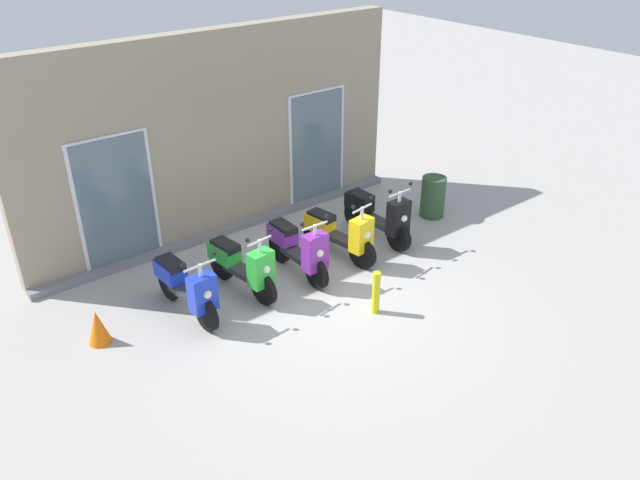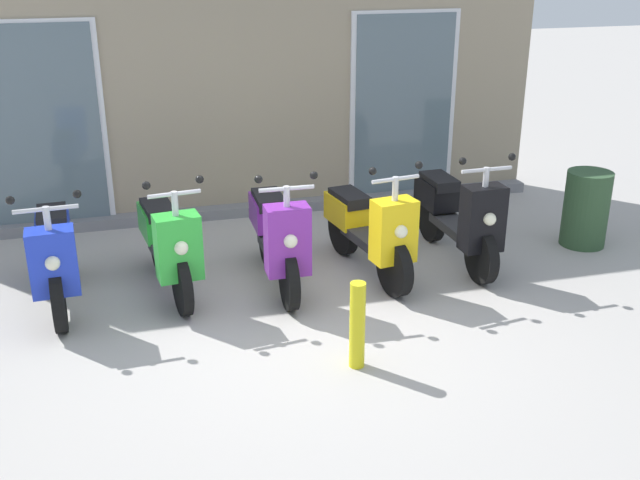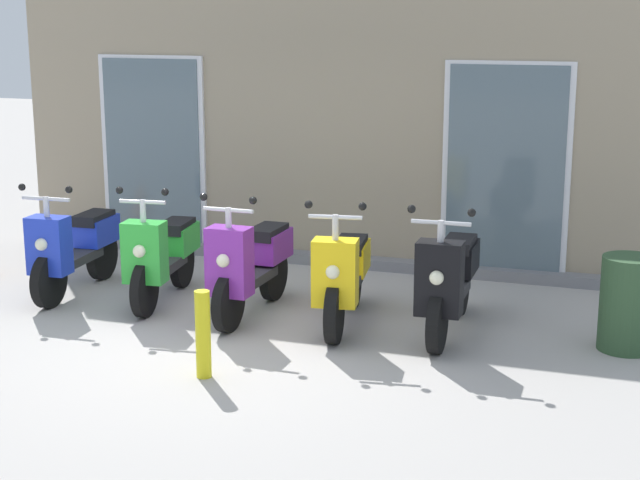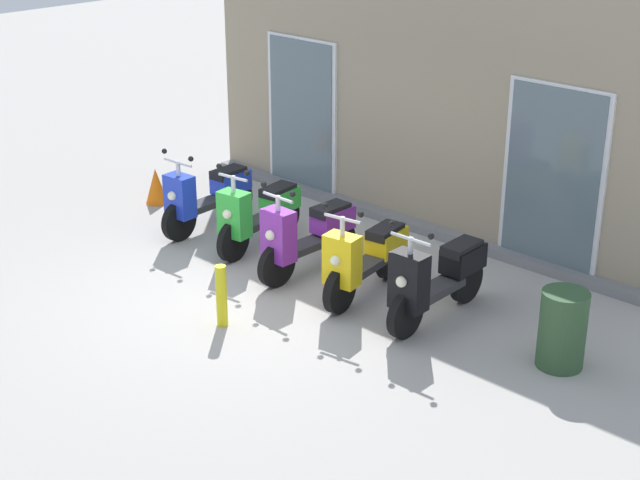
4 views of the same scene
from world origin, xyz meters
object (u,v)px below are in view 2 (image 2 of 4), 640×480
at_px(scooter_blue, 55,254).
at_px(scooter_green, 168,242).
at_px(curb_bollard, 357,325).
at_px(scooter_black, 458,215).
at_px(scooter_purple, 277,235).
at_px(scooter_yellow, 369,229).
at_px(trash_bin, 586,209).

distance_m(scooter_blue, scooter_green, 0.98).
bearing_deg(curb_bollard, scooter_black, 46.55).
relative_size(scooter_blue, scooter_purple, 1.01).
relative_size(scooter_green, scooter_yellow, 0.97).
distance_m(scooter_purple, trash_bin, 3.37).
distance_m(scooter_green, trash_bin, 4.36).
xyz_separation_m(scooter_black, curb_bollard, (-1.59, -1.68, -0.15)).
xyz_separation_m(scooter_purple, curb_bollard, (0.27, -1.59, -0.15)).
bearing_deg(scooter_purple, scooter_black, 2.84).
distance_m(scooter_green, scooter_yellow, 1.89).
height_order(scooter_blue, scooter_green, scooter_green).
bearing_deg(trash_bin, curb_bollard, -150.79).
bearing_deg(scooter_blue, scooter_purple, -3.70).
distance_m(scooter_yellow, trash_bin, 2.47).
xyz_separation_m(scooter_green, curb_bollard, (1.26, -1.73, -0.14)).
relative_size(trash_bin, curb_bollard, 1.15).
distance_m(scooter_blue, scooter_yellow, 2.87).
xyz_separation_m(scooter_green, trash_bin, (4.36, -0.00, -0.08)).
distance_m(scooter_blue, scooter_purple, 1.97).
height_order(scooter_purple, scooter_yellow, same).
height_order(scooter_yellow, scooter_black, scooter_black).
relative_size(scooter_green, scooter_black, 0.95).
relative_size(scooter_green, curb_bollard, 2.25).
relative_size(scooter_blue, curb_bollard, 2.28).
bearing_deg(scooter_green, curb_bollard, -54.07).
relative_size(scooter_black, trash_bin, 2.05).
distance_m(scooter_blue, curb_bollard, 2.82).
xyz_separation_m(scooter_purple, scooter_black, (1.86, 0.09, -0.01)).
height_order(scooter_green, trash_bin, scooter_green).
height_order(scooter_black, trash_bin, scooter_black).
xyz_separation_m(scooter_blue, scooter_green, (0.98, 0.02, 0.00)).
distance_m(scooter_yellow, curb_bollard, 1.74).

